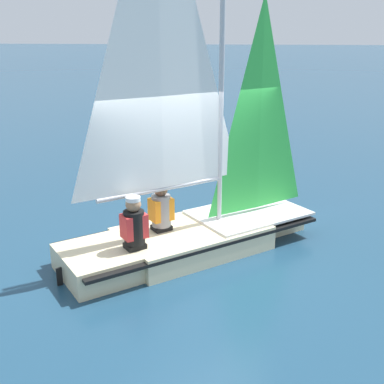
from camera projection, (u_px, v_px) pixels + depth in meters
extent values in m
plane|color=navy|center=(192.00, 249.00, 7.81)|extent=(260.00, 260.00, 0.00)
cube|color=beige|center=(192.00, 238.00, 7.75)|extent=(2.57, 2.66, 0.38)
cube|color=beige|center=(269.00, 218.00, 8.58)|extent=(1.22, 1.23, 0.38)
cube|color=beige|center=(96.00, 263.00, 6.92)|extent=(1.53, 1.51, 0.38)
cube|color=black|center=(192.00, 231.00, 7.71)|extent=(3.77, 4.03, 0.05)
cube|color=silver|center=(249.00, 213.00, 8.27)|extent=(2.21, 2.27, 0.04)
cylinder|color=#B7B7BC|center=(222.00, 54.00, 7.11)|extent=(0.08, 0.08, 5.32)
cylinder|color=#B7B7BC|center=(162.00, 189.00, 7.19)|extent=(1.43, 1.63, 0.07)
pyramid|color=white|center=(159.00, 31.00, 6.48)|extent=(1.34, 1.53, 4.43)
pyramid|color=green|center=(260.00, 106.00, 7.77)|extent=(0.97, 1.10, 3.46)
cube|color=black|center=(59.00, 276.00, 6.67)|extent=(0.08, 0.08, 0.27)
cube|color=black|center=(162.00, 238.00, 7.66)|extent=(0.36, 0.37, 0.45)
cylinder|color=gray|center=(161.00, 211.00, 7.50)|extent=(0.42, 0.42, 0.50)
cube|color=orange|center=(161.00, 209.00, 7.50)|extent=(0.42, 0.43, 0.35)
sphere|color=brown|center=(161.00, 189.00, 7.39)|extent=(0.22, 0.22, 0.22)
cylinder|color=red|center=(161.00, 184.00, 7.37)|extent=(0.29, 0.29, 0.06)
cube|color=black|center=(135.00, 257.00, 7.01)|extent=(0.36, 0.37, 0.45)
cylinder|color=black|center=(134.00, 227.00, 6.86)|extent=(0.42, 0.42, 0.50)
cube|color=red|center=(134.00, 226.00, 6.85)|extent=(0.42, 0.43, 0.35)
sphere|color=#A87A56|center=(133.00, 204.00, 6.75)|extent=(0.22, 0.22, 0.22)
cylinder|color=white|center=(133.00, 199.00, 6.72)|extent=(0.29, 0.29, 0.06)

